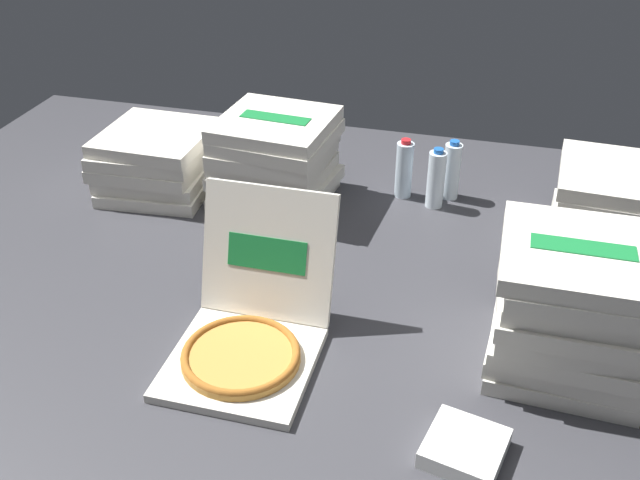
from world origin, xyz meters
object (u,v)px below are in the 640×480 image
(pizza_stack_left_mid, at_px, (616,210))
(open_pizza_box, at_px, (249,328))
(water_bottle_2, at_px, (436,179))
(pizza_stack_right_far, at_px, (275,160))
(water_bottle_1, at_px, (452,171))
(napkin_pile, at_px, (465,448))
(water_bottle_0, at_px, (404,169))
(pizza_stack_right_mid, at_px, (156,160))
(pizza_stack_right_near, at_px, (574,308))

(pizza_stack_left_mid, bearing_deg, open_pizza_box, -140.51)
(pizza_stack_left_mid, bearing_deg, water_bottle_2, 168.39)
(pizza_stack_right_far, xyz_separation_m, water_bottle_1, (0.57, 0.17, -0.05))
(pizza_stack_right_far, height_order, napkin_pile, pizza_stack_right_far)
(pizza_stack_right_far, distance_m, water_bottle_0, 0.44)
(pizza_stack_right_mid, xyz_separation_m, water_bottle_0, (0.84, 0.17, -0.01))
(water_bottle_0, relative_size, water_bottle_1, 1.00)
(pizza_stack_right_far, height_order, water_bottle_0, pizza_stack_right_far)
(open_pizza_box, relative_size, pizza_stack_left_mid, 1.21)
(pizza_stack_left_mid, height_order, water_bottle_1, pizza_stack_left_mid)
(open_pizza_box, bearing_deg, water_bottle_1, 67.11)
(pizza_stack_right_far, bearing_deg, pizza_stack_right_near, -33.25)
(open_pizza_box, xyz_separation_m, water_bottle_1, (0.40, 0.94, 0.03))
(open_pizza_box, distance_m, water_bottle_1, 1.02)
(water_bottle_1, height_order, napkin_pile, water_bottle_1)
(open_pizza_box, height_order, water_bottle_0, open_pizza_box)
(pizza_stack_left_mid, height_order, napkin_pile, pizza_stack_left_mid)
(open_pizza_box, bearing_deg, pizza_stack_right_far, 103.03)
(open_pizza_box, bearing_deg, pizza_stack_right_near, 11.18)
(pizza_stack_right_far, bearing_deg, pizza_stack_left_mid, -0.98)
(pizza_stack_right_near, distance_m, pizza_stack_right_mid, 1.49)
(open_pizza_box, height_order, pizza_stack_right_mid, open_pizza_box)
(open_pizza_box, xyz_separation_m, water_bottle_0, (0.24, 0.91, 0.03))
(pizza_stack_right_near, distance_m, water_bottle_0, 0.92)
(pizza_stack_right_near, height_order, water_bottle_0, pizza_stack_right_near)
(napkin_pile, bearing_deg, pizza_stack_left_mid, 69.78)
(pizza_stack_left_mid, relative_size, water_bottle_1, 1.84)
(pizza_stack_right_far, distance_m, napkin_pile, 1.22)
(pizza_stack_right_far, height_order, water_bottle_1, pizza_stack_right_far)
(open_pizza_box, height_order, pizza_stack_right_far, open_pizza_box)
(pizza_stack_right_mid, relative_size, water_bottle_2, 1.85)
(open_pizza_box, distance_m, pizza_stack_left_mid, 1.18)
(open_pizza_box, xyz_separation_m, pizza_stack_right_near, (0.76, 0.15, 0.10))
(water_bottle_0, bearing_deg, water_bottle_1, 11.01)
(pizza_stack_left_mid, height_order, water_bottle_0, pizza_stack_left_mid)
(open_pizza_box, distance_m, pizza_stack_right_mid, 0.95)
(open_pizza_box, xyz_separation_m, water_bottle_2, (0.35, 0.86, 0.03))
(pizza_stack_left_mid, xyz_separation_m, water_bottle_0, (-0.67, 0.16, -0.03))
(water_bottle_0, bearing_deg, open_pizza_box, -104.69)
(pizza_stack_right_near, height_order, pizza_stack_left_mid, pizza_stack_right_near)
(pizza_stack_right_near, height_order, water_bottle_2, pizza_stack_right_near)
(pizza_stack_right_mid, bearing_deg, water_bottle_2, 7.44)
(pizza_stack_right_far, relative_size, napkin_pile, 2.54)
(open_pizza_box, distance_m, napkin_pile, 0.60)
(water_bottle_1, relative_size, napkin_pile, 1.31)
(pizza_stack_left_mid, bearing_deg, pizza_stack_right_mid, -179.61)
(pizza_stack_right_near, bearing_deg, napkin_pile, -120.01)
(water_bottle_0, xyz_separation_m, napkin_pile, (0.32, -1.11, -0.08))
(open_pizza_box, distance_m, pizza_stack_right_near, 0.78)
(pizza_stack_right_near, bearing_deg, pizza_stack_right_far, 146.75)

